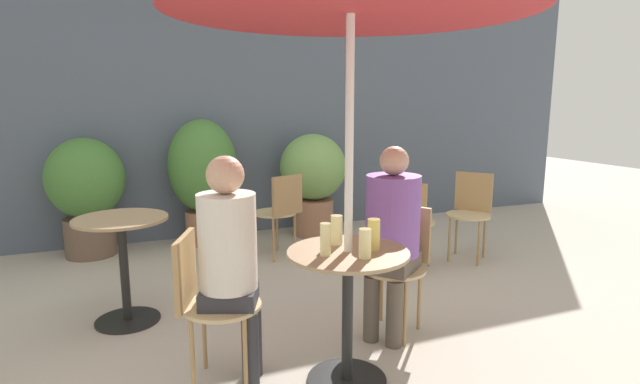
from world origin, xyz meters
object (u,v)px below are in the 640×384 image
Objects in this scene: bistro_chair_5 at (281,207)px; potted_plant_1 at (203,172)px; seated_person_0 at (392,227)px; beer_glass_1 at (337,230)px; cafe_table_near at (348,292)px; potted_plant_2 at (313,176)px; seated_person_1 at (230,251)px; bistro_chair_0 at (399,255)px; cafe_table_far at (123,252)px; beer_glass_0 at (374,234)px; bistro_chair_3 at (409,217)px; potted_plant_0 at (86,188)px; bistro_chair_1 at (205,294)px; beer_glass_2 at (326,239)px; beer_glass_3 at (365,243)px; bistro_chair_2 at (471,207)px.

bistro_chair_5 is 0.62× the size of potted_plant_1.
seated_person_0 is 0.56m from beer_glass_1.
cafe_table_near is at bearing -84.76° from potted_plant_1.
seated_person_0 is 2.79m from potted_plant_1.
potted_plant_2 is at bearing -153.33° from bistro_chair_5.
potted_plant_2 is at bearing 72.35° from cafe_table_near.
seated_person_1 is 7.74× the size of beer_glass_1.
bistro_chair_0 is 1.23m from seated_person_1.
cafe_table_far is 1.83m from beer_glass_0.
beer_glass_1 reaches higher than cafe_table_far.
potted_plant_2 reaches higher than bistro_chair_3.
cafe_table_near is 1.69m from cafe_table_far.
bistro_chair_0 is 0.66× the size of seated_person_1.
potted_plant_0 reaches higher than bistro_chair_0.
potted_plant_1 reaches higher than bistro_chair_3.
bistro_chair_1 is at bearing -123.42° from seated_person_0.
potted_plant_0 reaches higher than beer_glass_2.
potted_plant_0 is at bearing 17.72° from bistro_chair_3.
bistro_chair_3 and bistro_chair_5 have the same top height.
cafe_table_near is 1.00× the size of cafe_table_far.
beer_glass_0 is at bearing -45.83° from cafe_table_far.
bistro_chair_3 is 0.67× the size of seated_person_0.
potted_plant_2 is (0.94, 2.96, 0.17)m from cafe_table_near.
cafe_table_near is 4.94× the size of beer_glass_3.
bistro_chair_3 is 0.71× the size of potted_plant_0.
cafe_table_far is 2.67m from potted_plant_2.
cafe_table_far is 0.60× the size of seated_person_0.
potted_plant_1 is at bearing 97.78° from beer_glass_0.
seated_person_1 reaches higher than bistro_chair_1.
cafe_table_far is 0.90× the size of bistro_chair_1.
bistro_chair_0 is 4.92× the size of beer_glass_2.
bistro_chair_0 is 5.05× the size of beer_glass_0.
potted_plant_0 is at bearing 116.03° from beer_glass_1.
potted_plant_1 reaches higher than bistro_chair_5.
beer_glass_1 is at bearing -99.47° from bistro_chair_0.
potted_plant_0 is at bearing 117.02° from beer_glass_0.
beer_glass_3 is at bearing -84.48° from potted_plant_1.
cafe_table_near is at bearing -90.00° from seated_person_1.
bistro_chair_0 is 2.75m from potted_plant_1.
bistro_chair_0 is 0.75m from beer_glass_0.
cafe_table_far is 2.40m from bistro_chair_3.
beer_glass_2 is (-1.41, -1.45, 0.32)m from bistro_chair_3.
bistro_chair_2 and bistro_chair_3 have the same top height.
beer_glass_2 is at bearing -53.03° from cafe_table_far.
bistro_chair_0 and bistro_chair_5 have the same top height.
potted_plant_2 is (-0.33, 1.53, 0.17)m from bistro_chair_3.
bistro_chair_0 is at bearing 47.12° from beer_glass_3.
seated_person_1 reaches higher than potted_plant_2.
bistro_chair_2 is at bearing -41.61° from seated_person_1.
potted_plant_1 is at bearing 157.55° from seated_person_0.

